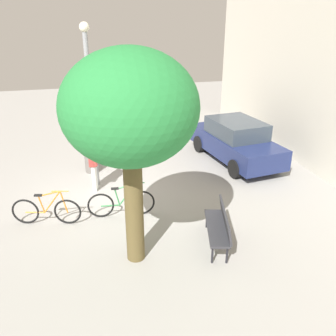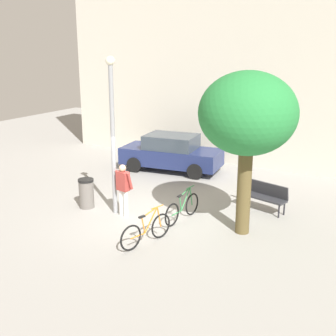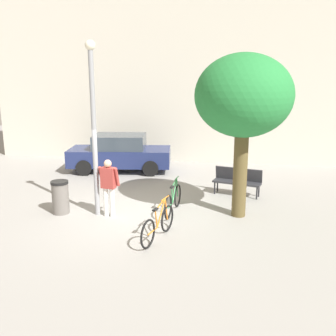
# 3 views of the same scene
# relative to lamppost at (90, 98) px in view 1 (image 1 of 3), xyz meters

# --- Properties ---
(ground_plane) EXTENTS (36.00, 36.00, 0.00)m
(ground_plane) POSITION_rel_lamppost_xyz_m (0.80, 0.01, -2.79)
(ground_plane) COLOR gray
(lamppost) EXTENTS (0.28, 0.28, 4.89)m
(lamppost) POSITION_rel_lamppost_xyz_m (0.00, 0.00, 0.00)
(lamppost) COLOR gray
(lamppost) RESTS_ON ground_plane
(person_by_lamppost) EXTENTS (0.62, 0.36, 1.67)m
(person_by_lamppost) POSITION_rel_lamppost_xyz_m (0.39, -0.09, -1.83)
(person_by_lamppost) COLOR white
(person_by_lamppost) RESTS_ON ground_plane
(park_bench) EXTENTS (1.67, 0.88, 0.92)m
(park_bench) POSITION_rel_lamppost_xyz_m (4.06, 2.56, -2.25)
(park_bench) COLOR #2D2D33
(park_bench) RESTS_ON ground_plane
(plaza_tree) EXTENTS (2.67, 2.67, 4.57)m
(plaza_tree) POSITION_rel_lamppost_xyz_m (4.07, 0.55, 0.59)
(plaza_tree) COLOR brown
(plaza_tree) RESTS_ON ground_plane
(bicycle_orange) EXTENTS (0.52, 1.76, 0.97)m
(bicycle_orange) POSITION_rel_lamppost_xyz_m (2.08, -1.44, -2.41)
(bicycle_orange) COLOR black
(bicycle_orange) RESTS_ON ground_plane
(bicycle_green) EXTENTS (0.25, 1.80, 0.97)m
(bicycle_green) POSITION_rel_lamppost_xyz_m (2.16, 0.50, -2.41)
(bicycle_green) COLOR black
(bicycle_green) RESTS_ON ground_plane
(parked_car_navy) EXTENTS (4.38, 2.22, 1.55)m
(parked_car_navy) POSITION_rel_lamppost_xyz_m (-0.79, 5.14, -2.02)
(parked_car_navy) COLOR navy
(parked_car_navy) RESTS_ON ground_plane
(trash_bin) EXTENTS (0.51, 0.51, 0.98)m
(trash_bin) POSITION_rel_lamppost_xyz_m (-1.10, -0.08, -2.30)
(trash_bin) COLOR #66605B
(trash_bin) RESTS_ON ground_plane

